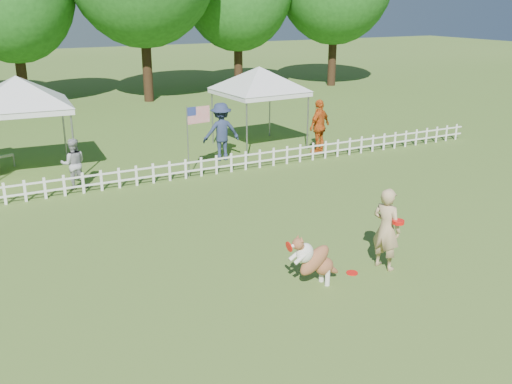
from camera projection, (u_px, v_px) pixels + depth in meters
ground at (324, 269)px, 11.28m from camera, size 120.00×120.00×0.00m
picket_fence at (193, 168)px, 17.08m from camera, size 22.00×0.08×0.60m
handler at (386, 229)px, 11.11m from camera, size 0.55×0.69×1.66m
dog at (315, 260)px, 10.46m from camera, size 1.04×0.38×1.06m
frisbee_on_turf at (352, 273)px, 11.12m from camera, size 0.29×0.29×0.02m
canopy_tent_left at (22, 127)px, 17.06m from camera, size 3.00×3.00×2.92m
canopy_tent_right at (259, 108)px, 20.42m from camera, size 2.89×2.89×2.81m
flag_pole at (188, 142)px, 16.91m from camera, size 0.83×0.20×2.14m
spectator_a at (74, 164)px, 15.97m from camera, size 0.78×0.65×1.44m
spectator_b at (221, 132)px, 18.81m from camera, size 1.31×0.85×1.91m
spectator_c at (319, 126)px, 19.71m from camera, size 1.19×0.85×1.87m
tree_center_left at (13, 4)px, 27.34m from camera, size 6.00×6.00×9.80m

